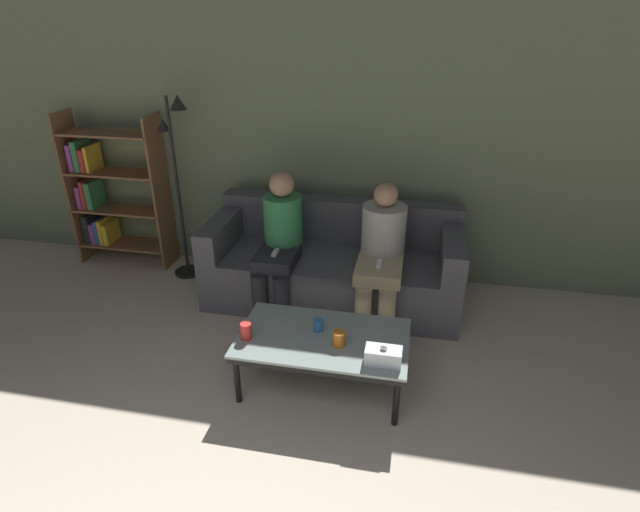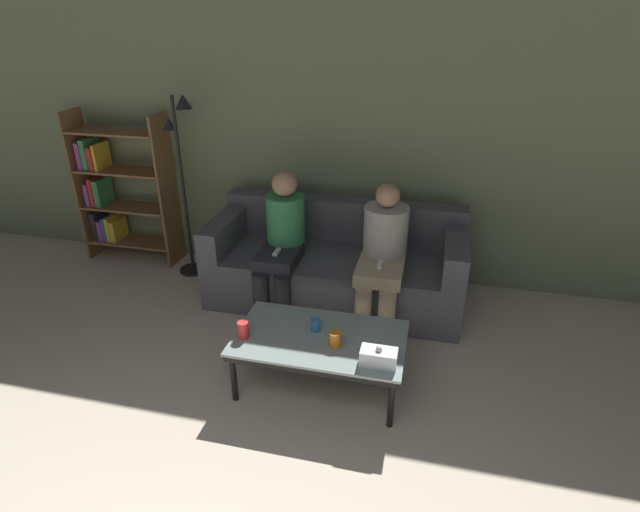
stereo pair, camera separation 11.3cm
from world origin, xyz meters
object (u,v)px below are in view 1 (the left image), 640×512
(couch, at_px, (334,265))
(seated_person_mid_left, at_px, (382,249))
(cup_near_right, at_px, (339,339))
(standing_lamp, at_px, (178,170))
(bookshelf, at_px, (108,194))
(cup_far_center, at_px, (246,331))
(seated_person_left_end, at_px, (280,238))
(coffee_table, at_px, (323,341))
(tissue_box, at_px, (383,356))
(cup_near_left, at_px, (318,325))

(couch, height_order, seated_person_mid_left, seated_person_mid_left)
(cup_near_right, bearing_deg, standing_lamp, 140.32)
(couch, distance_m, standing_lamp, 1.62)
(bookshelf, bearing_deg, cup_far_center, -39.41)
(standing_lamp, xyz_separation_m, seated_person_left_end, (1.03, -0.36, -0.41))
(couch, distance_m, seated_person_left_end, 0.56)
(coffee_table, xyz_separation_m, seated_person_mid_left, (0.28, 0.96, 0.25))
(seated_person_mid_left, bearing_deg, tissue_box, -83.97)
(couch, height_order, coffee_table, couch)
(tissue_box, height_order, seated_person_mid_left, seated_person_mid_left)
(couch, relative_size, cup_far_center, 18.86)
(standing_lamp, xyz_separation_m, seated_person_mid_left, (1.86, -0.37, -0.43))
(standing_lamp, bearing_deg, bookshelf, 170.46)
(cup_near_right, height_order, seated_person_mid_left, seated_person_mid_left)
(coffee_table, bearing_deg, seated_person_mid_left, 73.66)
(cup_near_right, bearing_deg, seated_person_mid_left, 80.79)
(seated_person_mid_left, bearing_deg, cup_near_right, -99.21)
(tissue_box, distance_m, seated_person_mid_left, 1.17)
(seated_person_left_end, bearing_deg, cup_far_center, -86.34)
(cup_near_right, bearing_deg, coffee_table, 148.59)
(cup_far_center, distance_m, seated_person_left_end, 1.11)
(coffee_table, relative_size, cup_near_right, 11.35)
(cup_near_left, bearing_deg, seated_person_mid_left, 69.93)
(seated_person_left_end, bearing_deg, seated_person_mid_left, -0.60)
(couch, xyz_separation_m, cup_far_center, (-0.35, -1.30, 0.14))
(standing_lamp, relative_size, seated_person_mid_left, 1.51)
(standing_lamp, height_order, seated_person_mid_left, standing_lamp)
(couch, height_order, cup_near_left, couch)
(cup_near_right, bearing_deg, couch, 101.28)
(couch, distance_m, bookshelf, 2.34)
(bookshelf, bearing_deg, standing_lamp, -9.54)
(couch, xyz_separation_m, standing_lamp, (-1.45, 0.16, 0.72))
(standing_lamp, height_order, seated_person_left_end, standing_lamp)
(bookshelf, distance_m, seated_person_mid_left, 2.76)
(cup_far_center, distance_m, tissue_box, 0.89)
(standing_lamp, relative_size, seated_person_left_end, 1.46)
(tissue_box, bearing_deg, seated_person_mid_left, 96.03)
(coffee_table, xyz_separation_m, cup_near_right, (0.12, -0.07, 0.09))
(bookshelf, xyz_separation_m, seated_person_left_end, (1.87, -0.51, -0.09))
(seated_person_left_end, bearing_deg, coffee_table, -60.43)
(standing_lamp, distance_m, seated_person_left_end, 1.17)
(cup_near_left, height_order, bookshelf, bookshelf)
(couch, height_order, cup_far_center, couch)
(cup_near_right, height_order, seated_person_left_end, seated_person_left_end)
(cup_near_right, distance_m, seated_person_mid_left, 1.06)
(seated_person_left_end, bearing_deg, bookshelf, 164.89)
(bookshelf, bearing_deg, tissue_box, -30.55)
(cup_near_left, relative_size, bookshelf, 0.06)
(cup_near_left, distance_m, standing_lamp, 2.08)
(cup_far_center, xyz_separation_m, seated_person_left_end, (-0.07, 1.09, 0.17))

